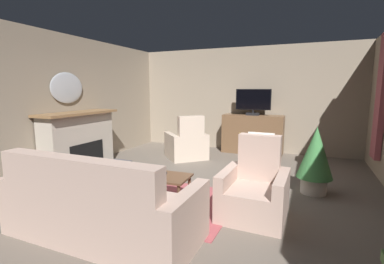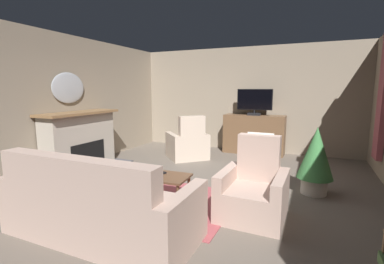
# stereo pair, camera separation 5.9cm
# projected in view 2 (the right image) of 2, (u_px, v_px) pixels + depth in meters

# --- Properties ---
(ground_plane) EXTENTS (6.44, 7.43, 0.04)m
(ground_plane) POSITION_uv_depth(u_px,v_px,m) (194.00, 192.00, 4.54)
(ground_plane) COLOR #665B51
(wall_back) EXTENTS (6.44, 0.10, 2.76)m
(wall_back) POSITION_uv_depth(u_px,v_px,m) (245.00, 100.00, 7.45)
(wall_back) COLOR gray
(wall_back) RESTS_ON ground_plane
(wall_left) EXTENTS (0.10, 7.43, 2.76)m
(wall_left) POSITION_uv_depth(u_px,v_px,m) (58.00, 103.00, 5.51)
(wall_left) COLOR gray
(wall_left) RESTS_ON ground_plane
(curtain_panel_far) EXTENTS (0.10, 0.44, 2.31)m
(curtain_panel_far) POSITION_uv_depth(u_px,v_px,m) (383.00, 97.00, 5.04)
(curtain_panel_far) COLOR #A34C56
(rug_central) EXTENTS (2.27, 1.63, 0.01)m
(rug_central) POSITION_uv_depth(u_px,v_px,m) (158.00, 199.00, 4.18)
(rug_central) COLOR #9E474C
(rug_central) RESTS_ON ground_plane
(fireplace) EXTENTS (0.91, 1.79, 1.20)m
(fireplace) POSITION_uv_depth(u_px,v_px,m) (81.00, 142.00, 5.71)
(fireplace) COLOR #4C4C51
(fireplace) RESTS_ON ground_plane
(wall_mirror_oval) EXTENTS (0.06, 0.81, 0.63)m
(wall_mirror_oval) POSITION_uv_depth(u_px,v_px,m) (68.00, 88.00, 5.63)
(wall_mirror_oval) COLOR #B2B7BF
(tv_cabinet) EXTENTS (1.53, 0.50, 1.00)m
(tv_cabinet) POSITION_uv_depth(u_px,v_px,m) (254.00, 135.00, 7.14)
(tv_cabinet) COLOR #4A3523
(tv_cabinet) RESTS_ON ground_plane
(television) EXTENTS (0.88, 0.20, 0.66)m
(television) POSITION_uv_depth(u_px,v_px,m) (255.00, 101.00, 6.96)
(television) COLOR black
(television) RESTS_ON tv_cabinet
(coffee_table) EXTENTS (0.96, 0.57, 0.40)m
(coffee_table) POSITION_uv_depth(u_px,v_px,m) (158.00, 178.00, 4.08)
(coffee_table) COLOR brown
(coffee_table) RESTS_ON ground_plane
(tv_remote) EXTENTS (0.18, 0.10, 0.02)m
(tv_remote) POSITION_uv_depth(u_px,v_px,m) (162.00, 172.00, 4.18)
(tv_remote) COLOR black
(tv_remote) RESTS_ON coffee_table
(sofa_floral) EXTENTS (2.22, 0.93, 0.99)m
(sofa_floral) POSITION_uv_depth(u_px,v_px,m) (98.00, 209.00, 3.09)
(sofa_floral) COLOR #BC9E8E
(sofa_floral) RESTS_ON ground_plane
(armchair_facing_sofa) EXTENTS (1.22, 1.22, 1.05)m
(armchair_facing_sofa) POSITION_uv_depth(u_px,v_px,m) (188.00, 145.00, 6.64)
(armchair_facing_sofa) COLOR #C6B29E
(armchair_facing_sofa) RESTS_ON ground_plane
(armchair_angled_to_table) EXTENTS (0.84, 0.85, 1.06)m
(armchair_angled_to_table) POSITION_uv_depth(u_px,v_px,m) (253.00, 192.00, 3.62)
(armchair_angled_to_table) COLOR #BC9E8E
(armchair_angled_to_table) RESTS_ON ground_plane
(potted_plant_on_hearth_side) EXTENTS (0.55, 0.55, 1.08)m
(potted_plant_on_hearth_side) POSITION_uv_depth(u_px,v_px,m) (316.00, 157.00, 4.34)
(potted_plant_on_hearth_side) COLOR beige
(potted_plant_on_hearth_side) RESTS_ON ground_plane
(cat) EXTENTS (0.73, 0.21, 0.19)m
(cat) POSITION_uv_depth(u_px,v_px,m) (140.00, 169.00, 5.47)
(cat) COLOR gray
(cat) RESTS_ON ground_plane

